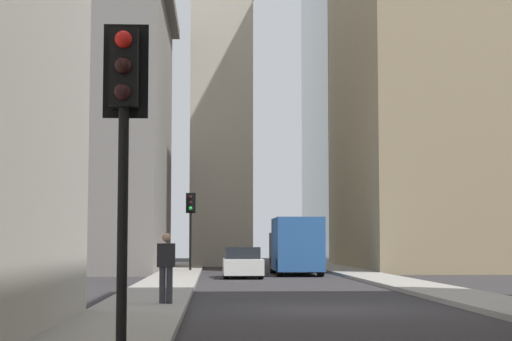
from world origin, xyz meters
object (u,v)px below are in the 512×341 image
at_px(sedan_white, 242,263).
at_px(traffic_light_foreground, 124,113).
at_px(pedestrian, 166,265).
at_px(delivery_truck, 295,246).
at_px(traffic_light_midblock, 191,213).

relative_size(sedan_white, traffic_light_foreground, 1.07).
relative_size(traffic_light_foreground, pedestrian, 2.32).
xyz_separation_m(sedan_white, traffic_light_foreground, (-30.29, 2.37, 2.44)).
bearing_deg(sedan_white, delivery_truck, -38.13).
height_order(delivery_truck, sedan_white, delivery_truck).
distance_m(sedan_white, pedestrian, 18.71).
relative_size(traffic_light_midblock, pedestrian, 2.41).
xyz_separation_m(sedan_white, pedestrian, (-18.54, 2.51, 0.42)).
xyz_separation_m(traffic_light_foreground, traffic_light_midblock, (37.04, 0.22, 0.10)).
bearing_deg(delivery_truck, traffic_light_foreground, 171.32).
distance_m(delivery_truck, traffic_light_foreground, 34.29).
relative_size(delivery_truck, traffic_light_midblock, 1.55).
bearing_deg(sedan_white, traffic_light_foreground, 175.53).
xyz_separation_m(delivery_truck, pedestrian, (-22.11, 5.31, -0.37)).
bearing_deg(delivery_truck, pedestrian, 166.48).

